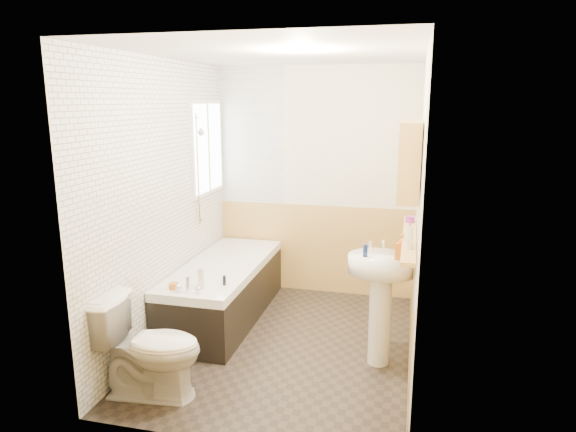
{
  "coord_description": "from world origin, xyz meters",
  "views": [
    {
      "loc": [
        1.04,
        -4.1,
        2.14
      ],
      "look_at": [
        0.0,
        0.15,
        1.15
      ],
      "focal_mm": 32.0,
      "sensor_mm": 36.0,
      "label": 1
    }
  ],
  "objects_px": {
    "medicine_cabinet": "(409,160)",
    "pine_shelf": "(409,238)",
    "sink": "(381,287)",
    "toilet": "(150,348)",
    "bathtub": "(224,289)"
  },
  "relations": [
    {
      "from": "medicine_cabinet",
      "to": "toilet",
      "type": "bearing_deg",
      "value": -157.52
    },
    {
      "from": "medicine_cabinet",
      "to": "pine_shelf",
      "type": "bearing_deg",
      "value": 74.39
    },
    {
      "from": "bathtub",
      "to": "sink",
      "type": "bearing_deg",
      "value": -19.84
    },
    {
      "from": "bathtub",
      "to": "toilet",
      "type": "xyz_separation_m",
      "value": [
        -0.03,
        -1.44,
        0.08
      ]
    },
    {
      "from": "toilet",
      "to": "sink",
      "type": "distance_m",
      "value": 1.85
    },
    {
      "from": "sink",
      "to": "medicine_cabinet",
      "type": "xyz_separation_m",
      "value": [
        0.17,
        -0.14,
        1.05
      ]
    },
    {
      "from": "toilet",
      "to": "pine_shelf",
      "type": "distance_m",
      "value": 2.11
    },
    {
      "from": "pine_shelf",
      "to": "medicine_cabinet",
      "type": "relative_size",
      "value": 2.23
    },
    {
      "from": "bathtub",
      "to": "pine_shelf",
      "type": "distance_m",
      "value": 2.04
    },
    {
      "from": "bathtub",
      "to": "sink",
      "type": "distance_m",
      "value": 1.71
    },
    {
      "from": "bathtub",
      "to": "pine_shelf",
      "type": "xyz_separation_m",
      "value": [
        1.77,
        -0.61,
        0.81
      ]
    },
    {
      "from": "toilet",
      "to": "pine_shelf",
      "type": "bearing_deg",
      "value": -70.39
    },
    {
      "from": "toilet",
      "to": "medicine_cabinet",
      "type": "relative_size",
      "value": 1.24
    },
    {
      "from": "sink",
      "to": "pine_shelf",
      "type": "height_order",
      "value": "pine_shelf"
    },
    {
      "from": "sink",
      "to": "medicine_cabinet",
      "type": "height_order",
      "value": "medicine_cabinet"
    }
  ]
}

